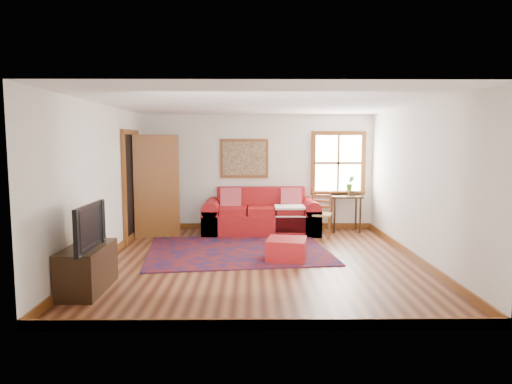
{
  "coord_description": "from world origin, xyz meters",
  "views": [
    {
      "loc": [
        -0.14,
        -7.19,
        1.9
      ],
      "look_at": [
        -0.06,
        0.6,
        1.05
      ],
      "focal_mm": 32.0,
      "sensor_mm": 36.0,
      "label": 1
    }
  ],
  "objects_px": {
    "side_table": "(346,201)",
    "ladder_back_chair": "(321,212)",
    "red_ottoman": "(287,249)",
    "red_leather_sofa": "(261,218)",
    "media_cabinet": "(87,269)"
  },
  "relations": [
    {
      "from": "side_table",
      "to": "ladder_back_chair",
      "type": "relative_size",
      "value": 0.85
    },
    {
      "from": "red_ottoman",
      "to": "side_table",
      "type": "bearing_deg",
      "value": 69.85
    },
    {
      "from": "red_leather_sofa",
      "to": "red_ottoman",
      "type": "bearing_deg",
      "value": -80.9
    },
    {
      "from": "red_leather_sofa",
      "to": "red_ottoman",
      "type": "relative_size",
      "value": 3.93
    },
    {
      "from": "red_leather_sofa",
      "to": "media_cabinet",
      "type": "xyz_separation_m",
      "value": [
        -2.31,
        -3.75,
        -0.02
      ]
    },
    {
      "from": "red_ottoman",
      "to": "ladder_back_chair",
      "type": "xyz_separation_m",
      "value": [
        0.84,
        1.9,
        0.31
      ]
    },
    {
      "from": "red_leather_sofa",
      "to": "ladder_back_chair",
      "type": "bearing_deg",
      "value": -16.24
    },
    {
      "from": "red_ottoman",
      "to": "ladder_back_chair",
      "type": "bearing_deg",
      "value": 77.01
    },
    {
      "from": "side_table",
      "to": "ladder_back_chair",
      "type": "distance_m",
      "value": 0.81
    },
    {
      "from": "red_leather_sofa",
      "to": "side_table",
      "type": "xyz_separation_m",
      "value": [
        1.81,
        0.17,
        0.33
      ]
    },
    {
      "from": "red_leather_sofa",
      "to": "media_cabinet",
      "type": "distance_m",
      "value": 4.4
    },
    {
      "from": "ladder_back_chair",
      "to": "red_ottoman",
      "type": "bearing_deg",
      "value": -113.77
    },
    {
      "from": "red_ottoman",
      "to": "red_leather_sofa",
      "type": "bearing_deg",
      "value": 109.87
    },
    {
      "from": "media_cabinet",
      "to": "red_ottoman",
      "type": "bearing_deg",
      "value": 29.2
    },
    {
      "from": "side_table",
      "to": "media_cabinet",
      "type": "xyz_separation_m",
      "value": [
        -4.12,
        -3.91,
        -0.35
      ]
    }
  ]
}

